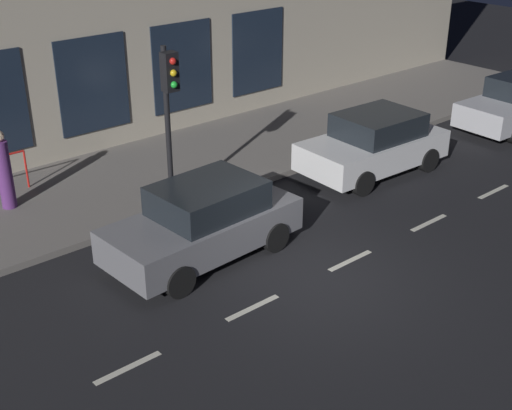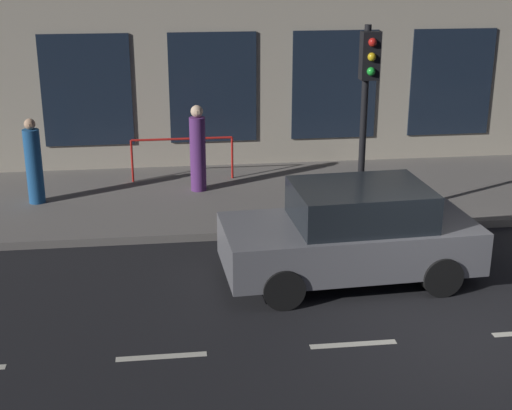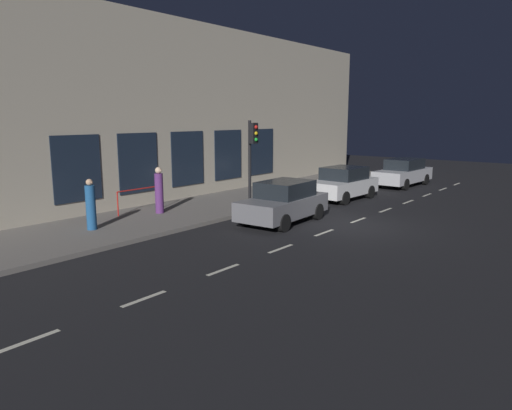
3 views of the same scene
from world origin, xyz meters
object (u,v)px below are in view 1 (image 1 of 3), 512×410
Objects in this scene: pedestrian_1 at (4,172)px; traffic_light at (169,96)px; parked_car_1 at (204,222)px; parked_car_2 at (374,144)px.

traffic_light is at bearing 131.24° from pedestrian_1.
pedestrian_1 reaches higher than parked_car_1.
pedestrian_1 is (2.41, 2.95, -1.73)m from traffic_light.
parked_car_2 is at bearing 145.55° from pedestrian_1.
parked_car_1 and parked_car_2 have the same top height.
parked_car_1 is (-2.13, 0.73, -1.97)m from traffic_light.
parked_car_1 is 1.03× the size of parked_car_2.
traffic_light reaches higher than parked_car_1.
parked_car_1 is at bearing 161.05° from traffic_light.
parked_car_1 is 6.05m from parked_car_2.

